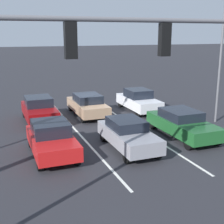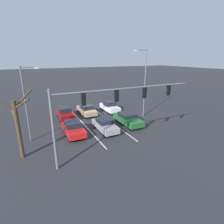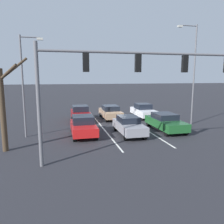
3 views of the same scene
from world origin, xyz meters
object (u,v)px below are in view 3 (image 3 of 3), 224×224
(car_darkgreen_leftlane_front, at_px, (165,122))
(car_maroon_rightlane_second, at_px, (80,113))
(street_lamp_left_shoulder, at_px, (193,69))
(bare_tree_near, at_px, (2,103))
(car_red_rightlane_front, at_px, (83,126))
(street_lamp_right_shoulder, at_px, (25,80))
(car_tan_midlane_second, at_px, (110,112))
(traffic_signal_gantry, at_px, (128,72))
(car_gray_midlane_front, at_px, (129,125))
(car_white_leftlane_second, at_px, (143,111))

(car_darkgreen_leftlane_front, xyz_separation_m, car_maroon_rightlane_second, (6.88, -5.78, 0.07))
(street_lamp_left_shoulder, height_order, bare_tree_near, street_lamp_left_shoulder)
(car_red_rightlane_front, xyz_separation_m, street_lamp_right_shoulder, (4.21, -0.53, 3.60))
(bare_tree_near, bearing_deg, car_red_rightlane_front, -153.53)
(car_tan_midlane_second, relative_size, street_lamp_left_shoulder, 0.47)
(car_darkgreen_leftlane_front, bearing_deg, car_tan_midlane_second, -60.24)
(traffic_signal_gantry, distance_m, street_lamp_left_shoulder, 11.50)
(car_gray_midlane_front, relative_size, street_lamp_right_shoulder, 0.56)
(traffic_signal_gantry, bearing_deg, street_lamp_right_shoulder, -45.11)
(car_tan_midlane_second, bearing_deg, street_lamp_left_shoulder, 147.43)
(car_gray_midlane_front, relative_size, car_red_rightlane_front, 1.04)
(car_tan_midlane_second, xyz_separation_m, street_lamp_right_shoulder, (7.86, 5.78, 3.63))
(car_gray_midlane_front, height_order, car_tan_midlane_second, car_tan_midlane_second)
(car_red_rightlane_front, height_order, car_white_leftlane_second, car_white_leftlane_second)
(car_maroon_rightlane_second, xyz_separation_m, street_lamp_right_shoulder, (4.52, 5.37, 3.58))
(car_gray_midlane_front, xyz_separation_m, car_darkgreen_leftlane_front, (-3.56, -0.69, -0.01))
(car_red_rightlane_front, bearing_deg, street_lamp_right_shoulder, -7.23)
(car_red_rightlane_front, xyz_separation_m, street_lamp_left_shoulder, (-10.67, -1.83, 4.56))
(street_lamp_left_shoulder, bearing_deg, car_gray_midlane_front, 18.75)
(car_gray_midlane_front, distance_m, bare_tree_near, 9.28)
(car_tan_midlane_second, height_order, bare_tree_near, bare_tree_near)
(car_maroon_rightlane_second, bearing_deg, car_darkgreen_leftlane_front, 139.99)
(street_lamp_right_shoulder, distance_m, street_lamp_left_shoulder, 14.97)
(traffic_signal_gantry, relative_size, street_lamp_left_shoulder, 1.38)
(car_white_leftlane_second, bearing_deg, car_red_rightlane_front, 39.73)
(car_red_rightlane_front, distance_m, car_darkgreen_leftlane_front, 7.19)
(car_tan_midlane_second, height_order, street_lamp_right_shoulder, street_lamp_right_shoulder)
(car_gray_midlane_front, bearing_deg, car_red_rightlane_front, -8.83)
(traffic_signal_gantry, relative_size, bare_tree_near, 2.21)
(car_tan_midlane_second, bearing_deg, bare_tree_near, 45.26)
(car_tan_midlane_second, bearing_deg, car_white_leftlane_second, 178.81)
(car_red_rightlane_front, distance_m, street_lamp_left_shoulder, 11.75)
(street_lamp_right_shoulder, bearing_deg, traffic_signal_gantry, 134.89)
(car_tan_midlane_second, xyz_separation_m, car_maroon_rightlane_second, (3.34, 0.41, 0.06))
(car_red_rightlane_front, height_order, street_lamp_left_shoulder, street_lamp_left_shoulder)
(car_tan_midlane_second, relative_size, traffic_signal_gantry, 0.34)
(car_darkgreen_leftlane_front, xyz_separation_m, car_white_leftlane_second, (-0.31, -6.11, 0.04))
(car_red_rightlane_front, height_order, car_maroon_rightlane_second, car_maroon_rightlane_second)
(car_red_rightlane_front, relative_size, bare_tree_near, 0.70)
(street_lamp_right_shoulder, bearing_deg, car_red_rightlane_front, 172.77)
(car_gray_midlane_front, relative_size, car_darkgreen_leftlane_front, 0.89)
(car_gray_midlane_front, relative_size, car_maroon_rightlane_second, 1.00)
(car_white_leftlane_second, bearing_deg, car_maroon_rightlane_second, 2.63)
(street_lamp_left_shoulder, bearing_deg, car_tan_midlane_second, -32.57)
(car_darkgreen_leftlane_front, height_order, traffic_signal_gantry, traffic_signal_gantry)
(car_maroon_rightlane_second, height_order, street_lamp_left_shoulder, street_lamp_left_shoulder)
(car_darkgreen_leftlane_front, bearing_deg, car_gray_midlane_front, 10.95)
(car_tan_midlane_second, bearing_deg, car_maroon_rightlane_second, 6.99)
(car_darkgreen_leftlane_front, distance_m, traffic_signal_gantry, 8.82)
(car_gray_midlane_front, height_order, car_darkgreen_leftlane_front, car_gray_midlane_front)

